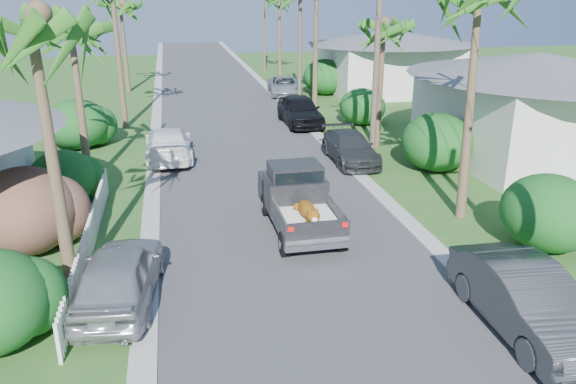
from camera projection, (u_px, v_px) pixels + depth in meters
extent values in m
plane|color=#2D5B22|center=(333.00, 331.00, 13.06)|extent=(120.00, 120.00, 0.00)
cube|color=#38383A|center=(225.00, 112.00, 36.06)|extent=(8.00, 100.00, 0.02)
cube|color=#A5A39E|center=(157.00, 115.00, 35.23)|extent=(0.60, 100.00, 0.06)
cube|color=#A5A39E|center=(290.00, 109.00, 36.88)|extent=(0.60, 100.00, 0.06)
cylinder|color=black|center=(285.00, 244.00, 16.61)|extent=(0.28, 0.76, 0.76)
cylinder|color=black|center=(340.00, 239.00, 16.93)|extent=(0.28, 0.76, 0.76)
cylinder|color=black|center=(267.00, 205.00, 19.60)|extent=(0.28, 0.76, 0.76)
cylinder|color=black|center=(314.00, 202.00, 19.92)|extent=(0.28, 0.76, 0.76)
cube|color=slate|center=(308.00, 226.00, 17.28)|extent=(1.90, 2.40, 0.24)
cube|color=slate|center=(278.00, 217.00, 16.98)|extent=(0.06, 2.40, 0.55)
cube|color=slate|center=(337.00, 212.00, 17.33)|extent=(0.06, 2.40, 0.55)
cube|color=black|center=(318.00, 230.00, 16.08)|extent=(1.92, 0.08, 0.52)
cube|color=silver|center=(319.00, 246.00, 16.08)|extent=(1.98, 0.18, 0.18)
cube|color=red|center=(291.00, 229.00, 15.84)|extent=(0.18, 0.05, 0.14)
cube|color=red|center=(345.00, 225.00, 16.15)|extent=(0.18, 0.05, 0.14)
cube|color=black|center=(295.00, 193.00, 18.84)|extent=(1.94, 1.65, 1.10)
cube|color=black|center=(295.00, 172.00, 18.59)|extent=(1.70, 1.35, 0.55)
cube|color=black|center=(300.00, 179.00, 17.98)|extent=(1.60, 0.05, 0.45)
cube|color=black|center=(287.00, 185.00, 20.04)|extent=(1.94, 1.20, 0.80)
cube|color=white|center=(308.00, 220.00, 17.22)|extent=(1.70, 2.10, 0.16)
ellipsoid|color=orange|center=(307.00, 210.00, 17.21)|extent=(0.48, 1.25, 0.43)
sphere|color=orange|center=(313.00, 216.00, 16.49)|extent=(0.40, 0.40, 0.40)
ellipsoid|color=white|center=(307.00, 213.00, 17.24)|extent=(0.32, 0.86, 0.18)
imported|color=#303335|center=(526.00, 300.00, 12.84)|extent=(1.78, 4.80, 1.57)
imported|color=#2B2E30|center=(350.00, 148.00, 25.56)|extent=(1.90, 4.58, 1.32)
imported|color=black|center=(300.00, 111.00, 32.47)|extent=(2.10, 5.01, 1.69)
imported|color=#AEB2B6|center=(285.00, 86.00, 41.61)|extent=(2.66, 5.03, 1.35)
imported|color=#A0A2A7|center=(120.00, 275.00, 13.99)|extent=(2.31, 4.69, 1.54)
imported|color=white|center=(168.00, 144.00, 25.90)|extent=(2.12, 5.12, 1.48)
cone|color=brown|center=(53.00, 166.00, 13.44)|extent=(0.36, 0.71, 7.01)
cone|color=brown|center=(80.00, 109.00, 21.74)|extent=(0.36, 0.61, 6.21)
cone|color=brown|center=(119.00, 56.00, 30.78)|extent=(0.36, 0.36, 8.00)
cone|color=brown|center=(125.00, 49.00, 41.98)|extent=(0.36, 0.75, 6.51)
cone|color=brown|center=(469.00, 109.00, 18.51)|extent=(0.36, 0.73, 7.51)
cone|color=brown|center=(380.00, 87.00, 27.10)|extent=(0.36, 0.54, 6.01)
cone|color=brown|center=(316.00, 44.00, 36.77)|extent=(0.36, 0.36, 8.20)
cone|color=brown|center=(280.00, 37.00, 49.95)|extent=(0.36, 0.63, 6.81)
ellipsoid|color=#A11740|center=(25.00, 211.00, 16.64)|extent=(3.00, 3.30, 2.60)
ellipsoid|color=#134515|center=(63.00, 177.00, 20.50)|extent=(2.40, 2.64, 2.00)
ellipsoid|color=#134515|center=(76.00, 124.00, 27.68)|extent=(3.20, 3.52, 2.40)
ellipsoid|color=#134515|center=(549.00, 213.00, 16.89)|extent=(2.80, 3.08, 2.30)
ellipsoid|color=#134515|center=(437.00, 142.00, 24.25)|extent=(3.00, 3.30, 2.50)
ellipsoid|color=#134515|center=(362.00, 107.00, 32.54)|extent=(2.60, 2.86, 2.10)
ellipsoid|color=#134515|center=(325.00, 77.00, 41.75)|extent=(3.20, 3.52, 2.60)
cube|color=white|center=(90.00, 237.00, 16.80)|extent=(0.10, 11.00, 1.00)
cube|color=silver|center=(532.00, 117.00, 25.95)|extent=(8.00, 9.00, 3.80)
cone|color=#595B60|center=(540.00, 64.00, 25.13)|extent=(6.48, 6.48, 1.00)
cube|color=silver|center=(389.00, 68.00, 42.54)|extent=(9.00, 8.00, 3.60)
cone|color=#595B60|center=(391.00, 37.00, 41.75)|extent=(6.48, 6.48, 1.00)
cylinder|color=brown|center=(376.00, 61.00, 24.56)|extent=(0.26, 0.26, 9.00)
cylinder|color=brown|center=(300.00, 35.00, 38.36)|extent=(0.26, 0.26, 9.00)
cylinder|color=brown|center=(264.00, 23.00, 52.16)|extent=(0.26, 0.26, 9.00)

